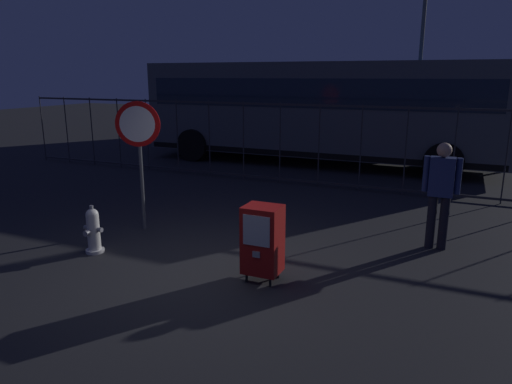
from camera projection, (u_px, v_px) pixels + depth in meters
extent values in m
plane|color=#262628|center=(201.00, 272.00, 6.47)|extent=(60.00, 60.00, 0.00)
cylinder|color=silver|center=(95.00, 251.00, 7.20)|extent=(0.28, 0.28, 0.05)
cylinder|color=silver|center=(94.00, 232.00, 7.13)|extent=(0.19, 0.19, 0.55)
sphere|color=silver|center=(92.00, 215.00, 7.06)|extent=(0.19, 0.19, 0.19)
cylinder|color=gray|center=(91.00, 207.00, 7.03)|extent=(0.06, 0.06, 0.05)
cylinder|color=gray|center=(87.00, 233.00, 7.00)|extent=(0.09, 0.08, 0.09)
cylinder|color=gray|center=(87.00, 228.00, 7.16)|extent=(0.07, 0.07, 0.07)
cylinder|color=gray|center=(100.00, 230.00, 7.06)|extent=(0.07, 0.07, 0.07)
cylinder|color=black|center=(247.00, 277.00, 6.16)|extent=(0.04, 0.04, 0.12)
cylinder|color=black|center=(270.00, 282.00, 6.03)|extent=(0.04, 0.04, 0.12)
cylinder|color=black|center=(255.00, 270.00, 6.41)|extent=(0.04, 0.04, 0.12)
cylinder|color=black|center=(278.00, 274.00, 6.28)|extent=(0.04, 0.04, 0.12)
cube|color=#9E1411|center=(263.00, 239.00, 6.10)|extent=(0.48, 0.40, 0.90)
cube|color=#B2B7BF|center=(256.00, 231.00, 5.87)|extent=(0.36, 0.01, 0.40)
cube|color=gray|center=(256.00, 255.00, 5.94)|extent=(0.10, 0.02, 0.08)
cylinder|color=#4C4F54|center=(141.00, 168.00, 8.03)|extent=(0.06, 0.06, 2.20)
cylinder|color=red|center=(138.00, 124.00, 7.82)|extent=(0.71, 0.31, 0.76)
cylinder|color=white|center=(137.00, 124.00, 7.81)|extent=(0.56, 0.23, 0.60)
cylinder|color=black|center=(431.00, 222.00, 7.30)|extent=(0.14, 0.14, 0.85)
cylinder|color=black|center=(444.00, 223.00, 7.23)|extent=(0.14, 0.14, 0.85)
cube|color=navy|center=(442.00, 177.00, 7.09)|extent=(0.36, 0.20, 0.60)
sphere|color=tan|center=(444.00, 150.00, 6.99)|extent=(0.22, 0.22, 0.22)
cylinder|color=navy|center=(426.00, 174.00, 7.17)|extent=(0.09, 0.09, 0.55)
cylinder|color=navy|center=(458.00, 176.00, 6.99)|extent=(0.09, 0.09, 0.55)
cube|color=#2D2D33|center=(320.00, 105.00, 10.98)|extent=(18.00, 0.04, 0.05)
cube|color=#2D2D33|center=(318.00, 182.00, 11.43)|extent=(18.00, 0.04, 0.05)
cylinder|color=#2D2D33|center=(43.00, 129.00, 14.73)|extent=(0.03, 0.03, 2.00)
cylinder|color=#2D2D33|center=(67.00, 130.00, 14.34)|extent=(0.03, 0.03, 2.00)
cylinder|color=#2D2D33|center=(92.00, 132.00, 13.95)|extent=(0.03, 0.03, 2.00)
cylinder|color=#2D2D33|center=(119.00, 133.00, 13.56)|extent=(0.03, 0.03, 2.00)
cylinder|color=#2D2D33|center=(147.00, 135.00, 13.17)|extent=(0.03, 0.03, 2.00)
cylinder|color=#2D2D33|center=(177.00, 137.00, 12.77)|extent=(0.03, 0.03, 2.00)
cylinder|color=#2D2D33|center=(209.00, 139.00, 12.38)|extent=(0.03, 0.03, 2.00)
cylinder|color=#2D2D33|center=(243.00, 141.00, 11.99)|extent=(0.03, 0.03, 2.00)
cylinder|color=#2D2D33|center=(280.00, 143.00, 11.60)|extent=(0.03, 0.03, 2.00)
cylinder|color=#2D2D33|center=(319.00, 146.00, 11.21)|extent=(0.03, 0.03, 2.00)
cylinder|color=#2D2D33|center=(361.00, 148.00, 10.82)|extent=(0.03, 0.03, 2.00)
cylinder|color=#2D2D33|center=(406.00, 151.00, 10.42)|extent=(0.03, 0.03, 2.00)
cylinder|color=#2D2D33|center=(454.00, 154.00, 10.03)|extent=(0.03, 0.03, 2.00)
cylinder|color=#2D2D33|center=(506.00, 157.00, 9.64)|extent=(0.03, 0.03, 2.00)
cube|color=#4C5156|center=(318.00, 108.00, 14.07)|extent=(10.50, 2.51, 2.65)
cube|color=#1E2838|center=(319.00, 92.00, 13.95)|extent=(9.87, 2.53, 0.80)
cube|color=black|center=(317.00, 148.00, 14.36)|extent=(10.29, 2.52, 0.16)
cylinder|color=black|center=(443.00, 162.00, 11.80)|extent=(1.00, 0.28, 1.00)
cylinder|color=black|center=(447.00, 149.00, 14.02)|extent=(1.00, 0.28, 1.00)
cylinder|color=black|center=(193.00, 145.00, 14.69)|extent=(1.00, 0.28, 1.00)
cylinder|color=black|center=(229.00, 136.00, 16.90)|extent=(1.00, 0.28, 1.00)
cube|color=#19519E|center=(305.00, 100.00, 18.53)|extent=(10.57, 2.83, 2.65)
cube|color=#1E2838|center=(305.00, 88.00, 18.41)|extent=(9.95, 2.83, 0.80)
cube|color=black|center=(304.00, 131.00, 18.83)|extent=(10.36, 2.84, 0.16)
cylinder|color=black|center=(395.00, 138.00, 16.35)|extent=(1.01, 0.31, 1.00)
cylinder|color=black|center=(402.00, 130.00, 18.60)|extent=(1.01, 0.31, 1.00)
cylinder|color=black|center=(208.00, 129.00, 19.02)|extent=(1.01, 0.31, 1.00)
cylinder|color=black|center=(234.00, 123.00, 21.27)|extent=(1.01, 0.31, 1.00)
cylinder|color=#4C4F54|center=(422.00, 37.00, 16.82)|extent=(0.14, 0.14, 7.94)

